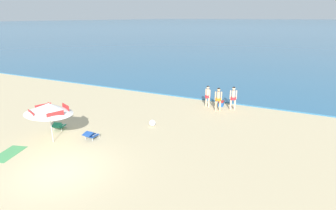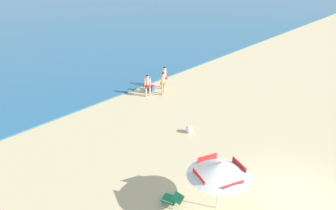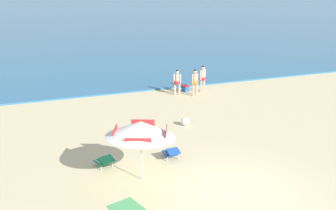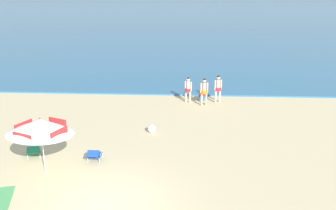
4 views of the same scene
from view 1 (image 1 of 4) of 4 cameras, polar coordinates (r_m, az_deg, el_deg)
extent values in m
plane|color=#CCB78C|center=(13.83, -20.78, -12.30)|extent=(800.00, 800.00, 0.00)
cube|color=#2D668E|center=(421.51, 26.17, 14.72)|extent=(800.00, 800.00, 0.10)
cylinder|color=silver|center=(16.52, -22.46, -3.36)|extent=(0.04, 0.04, 2.22)
cone|color=white|center=(16.26, -22.79, -0.61)|extent=(3.48, 3.47, 0.75)
cube|color=red|center=(16.57, -19.85, -0.41)|extent=(0.82, 0.38, 0.31)
cube|color=red|center=(17.11, -23.71, -0.31)|extent=(0.38, 0.82, 0.31)
cube|color=red|center=(16.07, -25.72, -1.66)|extent=(0.82, 0.38, 0.31)
cube|color=red|center=(15.49, -21.66, -1.82)|extent=(0.38, 0.82, 0.31)
sphere|color=red|center=(16.18, -22.91, 0.43)|extent=(0.06, 0.06, 0.06)
cube|color=#1E7F56|center=(18.55, -20.85, -3.96)|extent=(0.68, 0.73, 0.04)
cube|color=#1E7F56|center=(18.18, -21.47, -3.74)|extent=(0.60, 0.54, 0.18)
cylinder|color=silver|center=(18.94, -21.05, -3.91)|extent=(0.03, 0.03, 0.18)
cylinder|color=silver|center=(18.71, -19.74, -4.03)|extent=(0.03, 0.03, 0.18)
cylinder|color=silver|center=(18.48, -21.89, -4.53)|extent=(0.03, 0.03, 0.18)
cylinder|color=silver|center=(18.25, -20.56, -4.66)|extent=(0.03, 0.03, 0.18)
cylinder|color=silver|center=(18.65, -21.64, -3.55)|extent=(0.19, 0.52, 0.02)
cylinder|color=silver|center=(18.38, -20.12, -3.68)|extent=(0.19, 0.52, 0.02)
cube|color=#1E4799|center=(16.59, -14.95, -5.90)|extent=(0.53, 0.61, 0.04)
cube|color=#1E4799|center=(16.26, -15.80, -5.59)|extent=(0.50, 0.43, 0.13)
cylinder|color=silver|center=(16.98, -14.94, -5.75)|extent=(0.03, 0.03, 0.18)
cylinder|color=silver|center=(16.68, -13.65, -6.07)|extent=(0.03, 0.03, 0.18)
cylinder|color=silver|center=(16.59, -16.21, -6.42)|extent=(0.03, 0.03, 0.18)
cylinder|color=silver|center=(16.29, -14.91, -6.76)|extent=(0.03, 0.03, 0.18)
cylinder|color=silver|center=(16.72, -15.72, -5.33)|extent=(0.03, 0.54, 0.02)
cylinder|color=silver|center=(16.37, -14.23, -5.70)|extent=(0.03, 0.54, 0.02)
cylinder|color=beige|center=(21.85, 7.66, 0.75)|extent=(0.12, 0.12, 0.80)
cylinder|color=beige|center=(21.66, 8.18, 0.58)|extent=(0.12, 0.12, 0.80)
cylinder|color=red|center=(21.64, 7.96, 1.73)|extent=(0.40, 0.40, 0.17)
cylinder|color=beige|center=(21.57, 7.99, 2.41)|extent=(0.22, 0.22, 0.57)
cylinder|color=beige|center=(21.71, 7.62, 2.48)|extent=(0.09, 0.09, 0.60)
cylinder|color=beige|center=(21.44, 8.37, 2.26)|extent=(0.09, 0.09, 0.60)
sphere|color=beige|center=(21.47, 8.04, 3.51)|extent=(0.22, 0.22, 0.22)
sphere|color=black|center=(21.46, 8.04, 3.58)|extent=(0.20, 0.20, 0.20)
cylinder|color=beige|center=(21.37, 12.45, 0.18)|extent=(0.12, 0.12, 0.85)
cylinder|color=beige|center=(21.43, 13.24, 0.17)|extent=(0.12, 0.12, 0.85)
cylinder|color=red|center=(21.27, 12.93, 1.33)|extent=(0.43, 0.43, 0.18)
cylinder|color=beige|center=(21.20, 12.98, 2.06)|extent=(0.23, 0.23, 0.61)
cylinder|color=beige|center=(21.16, 12.41, 2.02)|extent=(0.09, 0.09, 0.64)
cylinder|color=beige|center=(21.25, 13.54, 2.00)|extent=(0.09, 0.09, 0.64)
sphere|color=beige|center=(21.09, 13.06, 3.25)|extent=(0.23, 0.23, 0.23)
sphere|color=black|center=(21.08, 13.06, 3.32)|extent=(0.21, 0.21, 0.21)
cylinder|color=#D8A87F|center=(20.95, 9.57, -0.02)|extent=(0.12, 0.12, 0.84)
cylinder|color=#D8A87F|center=(20.96, 10.38, -0.05)|extent=(0.12, 0.12, 0.84)
cylinder|color=orange|center=(20.83, 10.04, 1.12)|extent=(0.42, 0.42, 0.18)
cylinder|color=#D8A87F|center=(20.75, 10.08, 1.86)|extent=(0.23, 0.23, 0.60)
cylinder|color=#D8A87F|center=(20.75, 9.49, 1.84)|extent=(0.09, 0.09, 0.63)
cylinder|color=#D8A87F|center=(20.77, 10.65, 1.79)|extent=(0.09, 0.09, 0.63)
sphere|color=#D8A87F|center=(20.64, 10.14, 3.05)|extent=(0.23, 0.23, 0.23)
sphere|color=black|center=(20.63, 10.15, 3.13)|extent=(0.21, 0.21, 0.21)
cube|color=#1E56A8|center=(22.17, 10.61, 0.19)|extent=(0.37, 0.50, 0.32)
cube|color=red|center=(22.11, 10.63, 0.69)|extent=(0.38, 0.51, 0.08)
cylinder|color=black|center=(22.09, 10.64, 0.82)|extent=(0.04, 0.34, 0.02)
sphere|color=white|center=(17.85, -3.16, -3.62)|extent=(0.40, 0.40, 0.40)
cube|color=#4C9E5B|center=(16.50, -29.35, -8.52)|extent=(1.39, 1.98, 0.01)
camera|label=2|loc=(20.66, -51.95, 18.02)|focal=32.19mm
camera|label=3|loc=(15.56, -70.55, 6.17)|focal=39.88mm
camera|label=4|loc=(6.91, -84.57, 3.02)|focal=38.69mm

